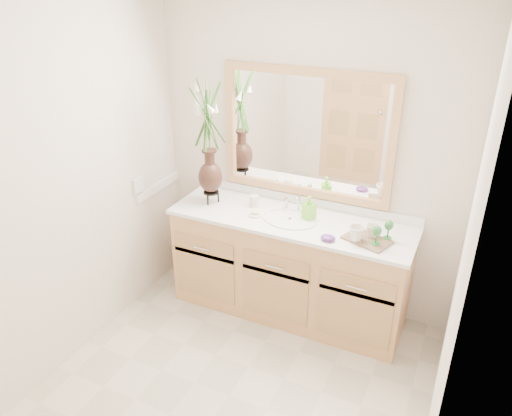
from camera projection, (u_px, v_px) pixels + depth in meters
The scene contains 20 objects.
floor at pixel (229, 396), 3.25m from camera, with size 2.60×2.60×0.00m, color beige.
wall_back at pixel (306, 160), 3.78m from camera, with size 2.40×0.02×2.40m, color silver.
wall_front at pixel (38, 407), 1.67m from camera, with size 2.40×0.02×2.40m, color silver.
wall_left at pixel (59, 196), 3.18m from camera, with size 0.02×2.60×2.40m, color silver.
wall_right at pixel (456, 291), 2.26m from camera, with size 0.02×2.60×2.40m, color silver.
vanity at pixel (289, 267), 3.90m from camera, with size 1.80×0.55×0.80m.
counter at pixel (291, 220), 3.72m from camera, with size 1.84×0.57×0.03m, color white.
sink at pixel (290, 226), 3.72m from camera, with size 0.38×0.34×0.23m.
mirror at pixel (306, 134), 3.67m from camera, with size 1.32×0.04×0.97m.
switch_plate at pixel (138, 185), 3.90m from camera, with size 0.02×0.12×0.12m, color white.
flower_vase at pixel (208, 127), 3.69m from camera, with size 0.22×0.22×0.91m.
tumbler at pixel (254, 201), 3.88m from camera, with size 0.07×0.07×0.09m, color silver.
soap_dish at pixel (255, 214), 3.75m from camera, with size 0.10×0.10×0.03m.
soap_bottle at pixel (309, 208), 3.68m from camera, with size 0.07×0.07×0.16m, color #78E235.
purple_dish at pixel (328, 238), 3.41m from camera, with size 0.10×0.08×0.04m, color #562878.
tray at pixel (367, 240), 3.41m from camera, with size 0.30×0.20×0.02m, color brown.
mug_left at pixel (357, 233), 3.37m from camera, with size 0.11×0.10×0.11m, color silver.
mug_right at pixel (373, 230), 3.42m from camera, with size 0.09×0.09×0.09m, color silver.
goblet_front at pixel (377, 232), 3.30m from camera, with size 0.06×0.06×0.14m.
goblet_back at pixel (389, 226), 3.38m from camera, with size 0.06×0.06×0.14m.
Camera 1 is at (1.17, -2.08, 2.54)m, focal length 35.00 mm.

